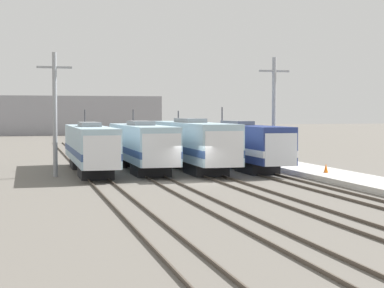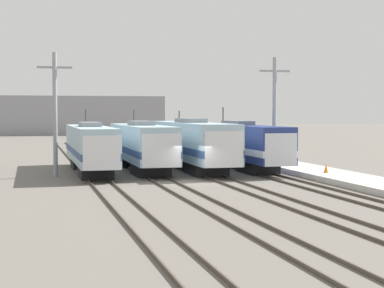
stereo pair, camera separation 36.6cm
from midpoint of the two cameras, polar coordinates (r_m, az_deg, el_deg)
The scene contains 14 objects.
ground_plane at distance 45.06m, azimuth 0.50°, elevation -3.39°, with size 400.00×400.00×0.00m, color #666059.
rail_pair_far_left at distance 43.85m, azimuth -7.75°, elevation -3.49°, with size 1.51×120.00×0.15m.
rail_pair_center_left at distance 44.55m, azimuth -2.20°, elevation -3.37°, with size 1.51×120.00×0.15m.
rail_pair_center_right at distance 45.64m, azimuth 3.13°, elevation -3.22°, with size 1.51×120.00×0.15m.
rail_pair_far_right at distance 47.11m, azimuth 8.18°, elevation -3.06°, with size 1.51×120.00×0.15m.
locomotive_far_left at distance 51.96m, azimuth -8.81°, elevation -0.26°, with size 2.82×17.55×5.12m.
locomotive_center_left at distance 53.42m, azimuth -4.27°, elevation -0.11°, with size 3.10×17.07×5.14m.
locomotive_center_right at distance 54.39m, azimuth 0.22°, elevation 0.05°, with size 3.13×19.61×5.02m.
locomotive_far_right at distance 55.97m, azimuth 4.42°, elevation 0.01°, with size 2.74×20.06×5.37m.
catenary_tower_left at distance 49.51m, azimuth -11.87°, elevation 2.80°, with size 2.62×0.34×9.40m.
catenary_tower_right at distance 53.27m, azimuth 7.54°, elevation 2.84°, with size 2.62×0.34×9.40m.
platform at distance 48.80m, azimuth 12.62°, elevation -2.75°, with size 4.00×120.00×0.39m.
traffic_cone at distance 48.70m, azimuth 12.04°, elevation -2.12°, with size 0.34×0.34×0.68m.
depot_building at distance 141.76m, azimuth -11.26°, elevation 2.50°, with size 42.64×10.77×8.31m.
Camera 2 is at (-11.23, -43.35, 4.91)m, focal length 60.00 mm.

